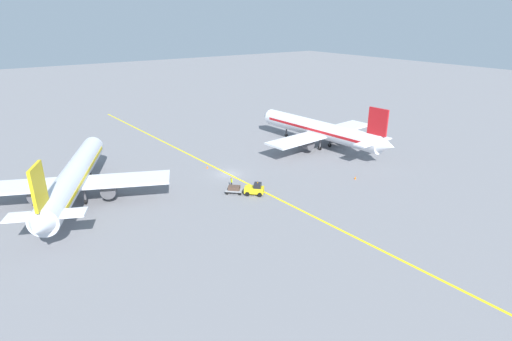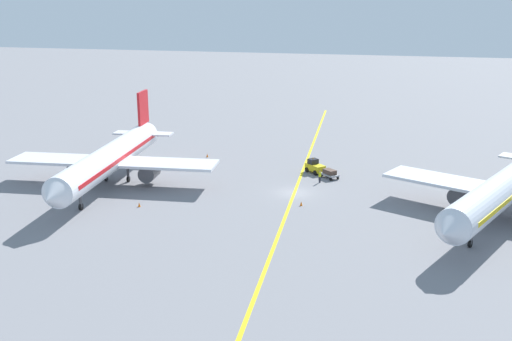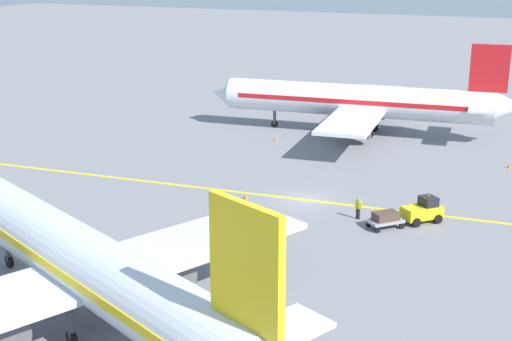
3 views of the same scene
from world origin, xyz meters
name	(u,v)px [view 2 (image 2 of 3)]	position (x,y,z in m)	size (l,w,h in m)	color
ground_plane	(294,193)	(0.00, 0.00, 0.00)	(400.00, 400.00, 0.00)	slate
apron_yellow_centreline	(294,193)	(0.00, 0.00, 0.00)	(0.40, 120.00, 0.01)	yellow
airplane_at_gate	(505,188)	(-24.50, 3.80, 3.71)	(27.64, 33.56, 10.60)	silver
airplane_adjacent_stand	(111,158)	(24.29, 2.49, 3.71)	(28.37, 35.55, 10.60)	silver
baggage_tug_white	(315,167)	(-1.13, -9.87, 0.90)	(3.22, 3.14, 2.11)	gold
baggage_cart_trailing	(330,173)	(-3.54, -7.62, 0.76)	(2.86, 2.80, 1.24)	gray
ground_crew_worker	(320,176)	(-2.52, -5.22, 0.91)	(0.33, 0.55, 1.68)	#23232D
traffic_cone_near_nose	(139,205)	(17.10, 9.81, 0.28)	(0.32, 0.32, 0.55)	orange
traffic_cone_mid_apron	(207,155)	(16.67, -14.52, 0.28)	(0.32, 0.32, 0.55)	orange
traffic_cone_by_wingtip	(301,203)	(-1.70, 4.66, 0.28)	(0.32, 0.32, 0.55)	orange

